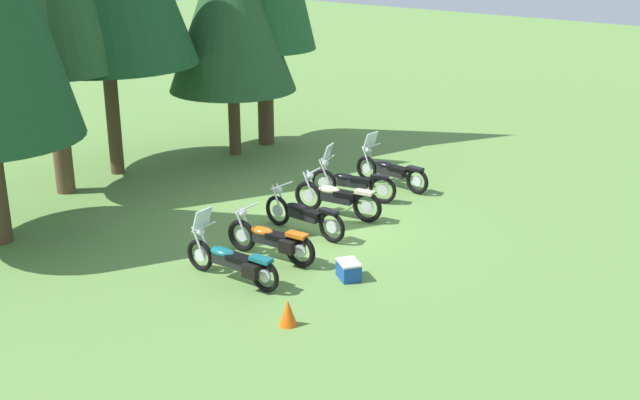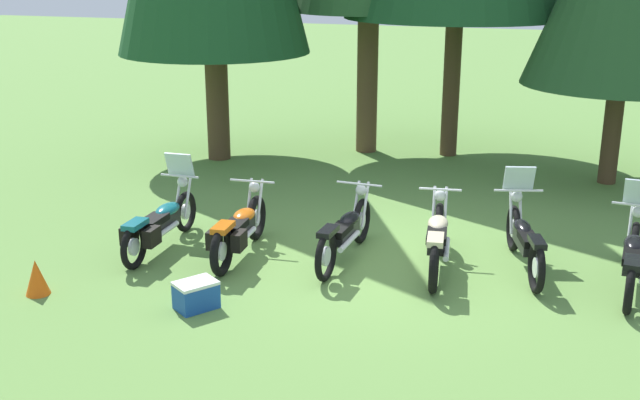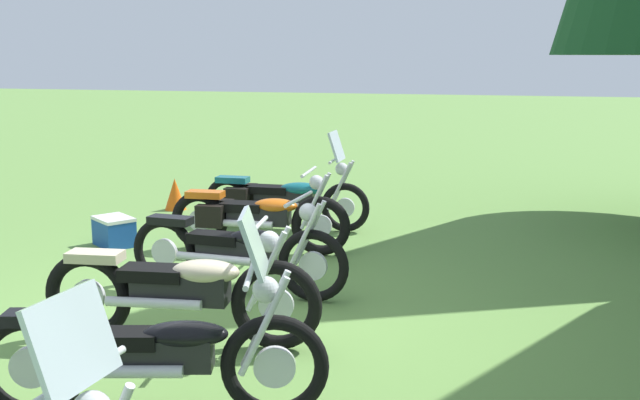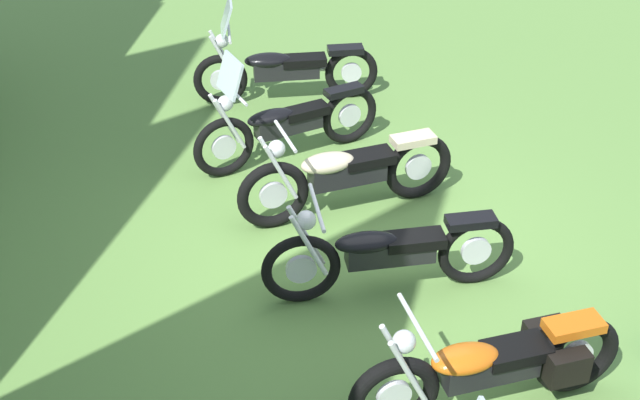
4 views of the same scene
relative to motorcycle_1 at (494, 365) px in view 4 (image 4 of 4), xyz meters
The scene contains 6 objects.
ground_plane 2.17m from the motorcycle_1, 11.93° to the left, with size 80.00×80.00×0.00m, color #608C42.
motorcycle_1 is the anchor object (origin of this frame).
motorcycle_2 1.56m from the motorcycle_1, 14.33° to the left, with size 0.71×2.29×1.00m.
motorcycle_3 2.88m from the motorcycle_1, ahead, with size 0.66×2.30×1.02m.
motorcycle_4 4.10m from the motorcycle_1, 12.09° to the left, with size 0.88×2.19×1.36m.
motorcycle_5 5.47m from the motorcycle_1, ahead, with size 0.71×2.31×1.35m.
Camera 4 is at (-6.42, 1.81, 5.03)m, focal length 48.88 mm.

